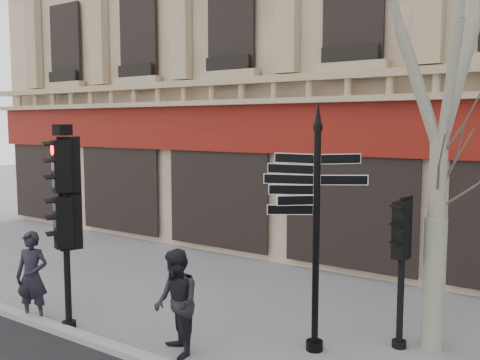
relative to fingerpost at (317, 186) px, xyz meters
The scene contains 6 objects.
ground 3.07m from the fingerpost, 157.49° to the right, with size 80.00×80.00×0.00m, color slate.
fingerpost is the anchor object (origin of this frame).
traffic_signal_main 4.47m from the fingerpost, 157.53° to the right, with size 0.49×0.42×3.71m.
traffic_signal_secondary 1.75m from the fingerpost, 39.05° to the left, with size 0.45×0.35×2.47m.
pedestrian_a 5.64m from the fingerpost, 159.82° to the right, with size 0.63×0.41×1.72m, color black.
pedestrian_b 2.93m from the fingerpost, 140.65° to the right, with size 0.84×0.65×1.73m, color black.
Camera 1 is at (5.09, -7.13, 3.71)m, focal length 40.00 mm.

